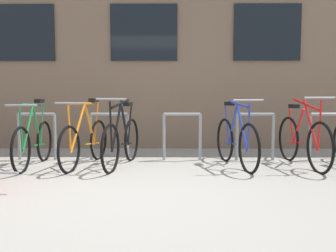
{
  "coord_description": "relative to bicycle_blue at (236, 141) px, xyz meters",
  "views": [
    {
      "loc": [
        0.54,
        -4.19,
        1.1
      ],
      "look_at": [
        0.49,
        1.6,
        0.59
      ],
      "focal_mm": 39.8,
      "sensor_mm": 36.0,
      "label": 1
    }
  ],
  "objects": [
    {
      "name": "bicycle_blue",
      "position": [
        0.0,
        0.0,
        0.0
      ],
      "size": [
        0.5,
        1.66,
        1.04
      ],
      "color": "black",
      "rests_on": "ground"
    },
    {
      "name": "bicycle_red",
      "position": [
        1.02,
        0.03,
        0.01
      ],
      "size": [
        0.44,
        1.77,
        1.07
      ],
      "color": "black",
      "rests_on": "ground"
    },
    {
      "name": "bicycle_orange",
      "position": [
        -2.29,
        0.05,
        -0.01
      ],
      "size": [
        0.49,
        1.75,
        1.04
      ],
      "color": "black",
      "rests_on": "ground"
    },
    {
      "name": "bicycle_green",
      "position": [
        -3.05,
        -0.03,
        -0.01
      ],
      "size": [
        0.44,
        1.65,
        1.03
      ],
      "color": "black",
      "rests_on": "ground"
    },
    {
      "name": "storefront_building",
      "position": [
        -1.52,
        4.66,
        2.28
      ],
      "size": [
        28.0,
        5.74,
        5.34
      ],
      "color": "#7A604C",
      "rests_on": "ground"
    },
    {
      "name": "bicycle_black",
      "position": [
        -1.72,
        0.0,
        -0.0
      ],
      "size": [
        0.48,
        1.69,
        1.06
      ],
      "color": "black",
      "rests_on": "ground"
    },
    {
      "name": "ground_plane",
      "position": [
        -1.52,
        -1.39,
        -0.39
      ],
      "size": [
        42.0,
        42.0,
        0.0
      ],
      "primitive_type": "plane",
      "color": "#9E998E"
    },
    {
      "name": "bike_rack",
      "position": [
        -1.4,
        0.51,
        0.1
      ],
      "size": [
        6.65,
        0.05,
        0.79
      ],
      "color": "gray",
      "rests_on": "ground"
    }
  ]
}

